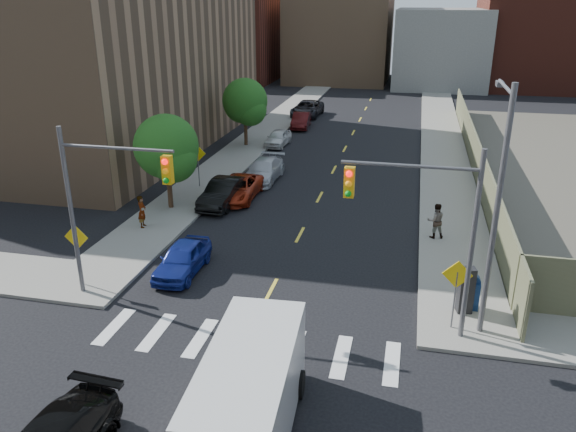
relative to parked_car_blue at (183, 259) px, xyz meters
The scene contains 29 objects.
ground 9.67m from the parked_car_blue, 64.20° to the right, with size 160.00×160.00×0.00m, color black.
sidewalk_nw 33.01m from the parked_car_blue, 96.17° to the left, with size 3.50×73.00×0.15m, color gray.
sidewalk_ne 34.93m from the parked_car_blue, 69.99° to the left, with size 3.50×73.00×0.15m, color gray.
fence_north 23.74m from the parked_car_blue, 54.45° to the left, with size 0.12×44.00×2.50m, color #6A6B4B.
building_nw 28.72m from the parked_car_blue, 129.87° to the left, with size 22.00×30.00×16.00m, color #8C6B4C.
bg_bldg_west 64.07m from the parked_car_blue, 106.19° to the left, with size 14.00×18.00×12.00m, color #592319.
bg_bldg_midwest 63.70m from the parked_car_blue, 91.63° to the left, with size 14.00×16.00×15.00m, color #8C6B4C.
bg_bldg_center 62.66m from the parked_car_blue, 78.75° to the left, with size 12.00×16.00×10.00m, color gray.
bg_bldg_east 68.91m from the parked_car_blue, 67.52° to the left, with size 18.00×18.00×16.00m, color #592319.
signal_nw 5.02m from the parked_car_blue, 123.60° to the right, with size 4.59×0.30×7.00m.
signal_ne 11.21m from the parked_car_blue, 14.78° to the right, with size 4.59×0.30×7.00m.
streetlight_ne 13.32m from the parked_car_blue, ahead, with size 0.25×3.70×9.00m.
warn_sign_nw 4.41m from the parked_car_blue, 148.73° to the right, with size 1.06×0.06×2.83m.
warn_sign_ne 11.68m from the parked_car_blue, 10.86° to the right, with size 1.06×0.06×2.83m.
warn_sign_midwest 11.94m from the parked_car_blue, 107.65° to the left, with size 1.06×0.06×2.83m.
tree_west_near 8.74m from the parked_car_blue, 117.34° to the left, with size 3.66×3.64×5.52m.
tree_west_far 22.85m from the parked_car_blue, 99.66° to the left, with size 3.66×3.64×5.52m.
parked_car_blue is the anchor object (origin of this frame).
parked_car_black 8.77m from the parked_car_blue, 96.88° to the left, with size 1.62×4.64×1.53m, color black.
parked_car_red 9.93m from the parked_car_blue, 93.27° to the left, with size 2.22×4.82×1.34m, color #9E270F.
parked_car_silver 13.82m from the parked_car_blue, 90.00° to the left, with size 1.96×4.82×1.40m, color #B5B8BD.
parked_car_white 23.17m from the parked_car_blue, 93.22° to the left, with size 1.54×3.83×1.30m, color silver.
parked_car_maroon 30.18m from the parked_car_blue, 91.53° to the left, with size 1.49×4.28×1.41m, color #3E0C0D.
parked_car_grey 35.76m from the parked_car_blue, 92.08° to the left, with size 2.61×5.65×1.57m, color black.
cargo_van 10.47m from the parked_car_blue, 56.95° to the right, with size 2.78×6.06×2.71m.
mailbox 12.17m from the parked_car_blue, ahead, with size 0.59×0.45×1.45m.
payphone 11.95m from the parked_car_blue, ahead, with size 0.55×0.45×1.85m, color black.
pedestrian_west 5.81m from the parked_car_blue, 133.50° to the left, with size 0.63×0.41×1.72m, color gray.
pedestrian_east 12.55m from the parked_car_blue, 29.43° to the left, with size 0.87×0.68×1.79m, color gray.
Camera 1 is at (5.26, -12.06, 11.43)m, focal length 35.00 mm.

